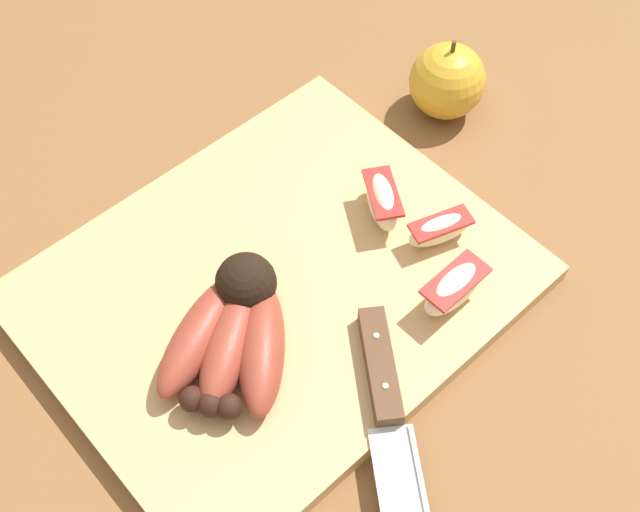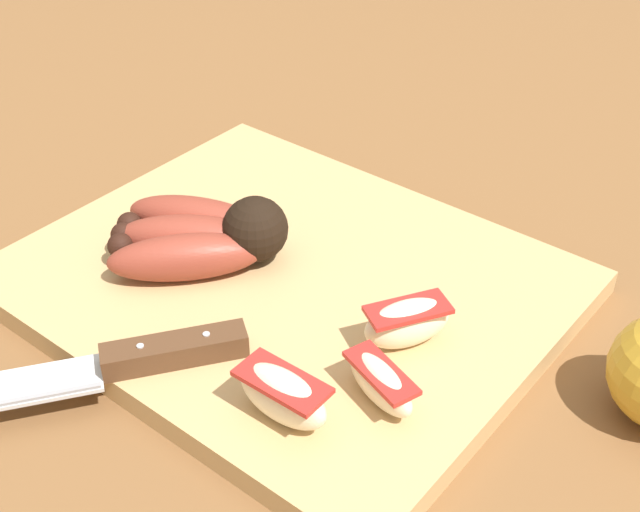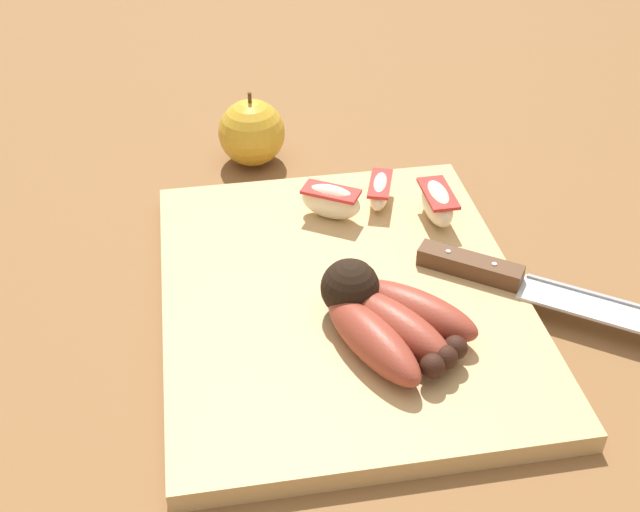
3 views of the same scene
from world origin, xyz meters
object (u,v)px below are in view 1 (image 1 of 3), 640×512
Objects in this scene: chefs_knife at (390,423)px; apple_wedge_middle at (382,201)px; apple_wedge_far at (440,229)px; whole_apple at (447,81)px; banana_bunch at (233,331)px; apple_wedge_near at (454,288)px.

apple_wedge_middle reaches higher than chefs_knife.
apple_wedge_far is at bearing 107.48° from apple_wedge_middle.
chefs_knife is 2.70× the size of whole_apple.
apple_wedge_middle is 1.03× the size of apple_wedge_far.
apple_wedge_middle is (-0.19, -0.01, -0.00)m from banana_bunch.
whole_apple is at bearing -166.94° from banana_bunch.
chefs_knife is at bearing 20.70° from apple_wedge_near.
chefs_knife is 3.63× the size of apple_wedge_near.
apple_wedge_far is (-0.16, -0.10, 0.01)m from chefs_knife.
apple_wedge_near is at bearing -159.30° from chefs_knife.
apple_wedge_middle is at bearing 22.41° from whole_apple.
whole_apple is (-0.30, -0.22, 0.01)m from chefs_knife.
banana_bunch reaches higher than chefs_knife.
apple_wedge_near is at bearing 150.47° from banana_bunch.
apple_wedge_middle is 0.17m from whole_apple.
apple_wedge_near is 0.25m from whole_apple.
banana_bunch is at bearing 13.06° from whole_apple.
apple_wedge_middle is (-0.14, -0.15, 0.01)m from chefs_knife.
apple_wedge_near is 1.03× the size of apple_wedge_far.
apple_wedge_far is (-0.02, 0.06, -0.00)m from apple_wedge_middle.
apple_wedge_near is at bearing 43.71° from whole_apple.
chefs_knife is 3.62× the size of apple_wedge_middle.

